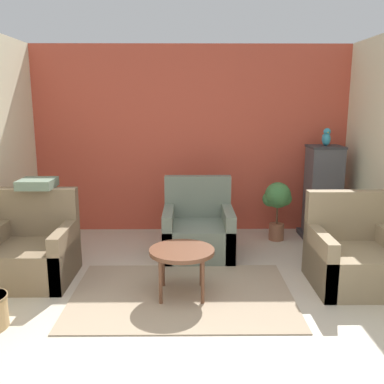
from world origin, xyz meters
name	(u,v)px	position (x,y,z in m)	size (l,w,h in m)	color
ground_plane	(194,366)	(0.00, 0.00, 0.00)	(20.00, 20.00, 0.00)	beige
wall_back_accent	(191,140)	(0.00, 3.42, 1.33)	(4.58, 0.06, 2.65)	#C64C38
area_rug	(182,294)	(-0.10, 1.16, 0.01)	(2.16, 1.50, 0.01)	gray
coffee_table	(182,254)	(-0.10, 1.16, 0.43)	(0.63, 0.63, 0.48)	brown
armchair_left	(33,253)	(-1.70, 1.58, 0.29)	(0.85, 0.83, 0.94)	#7A664C
armchair_right	(353,258)	(1.66, 1.39, 0.29)	(0.85, 0.83, 0.94)	#8E7A5B
armchair_middle	(198,231)	(0.08, 2.34, 0.29)	(0.85, 0.83, 0.94)	slate
birdcage	(323,194)	(1.81, 2.98, 0.63)	(0.54, 0.54, 1.29)	#353539
parrot	(326,138)	(1.81, 2.98, 1.40)	(0.11, 0.20, 0.24)	teal
potted_plant	(277,201)	(1.17, 2.88, 0.55)	(0.39, 0.35, 0.81)	brown
throw_pillow	(37,183)	(-1.70, 1.87, 0.99)	(0.37, 0.37, 0.10)	slate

